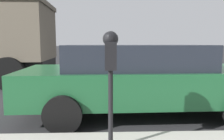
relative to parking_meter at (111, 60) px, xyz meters
The scene contains 3 objects.
ground_plane 3.00m from the parking_meter, ahead, with size 220.00×220.00×0.00m, color #2B2B2D.
parking_meter is the anchor object (origin of this frame).
car_green 1.98m from the parking_meter, 21.16° to the right, with size 2.17×4.95×1.44m.
Camera 1 is at (-5.36, 0.25, 1.47)m, focal length 35.00 mm.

